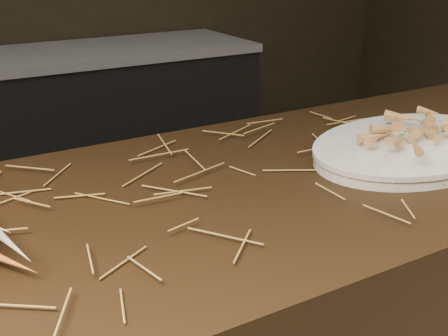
{
  "coord_description": "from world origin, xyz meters",
  "views": [
    {
      "loc": [
        -0.4,
        -0.51,
        1.32
      ],
      "look_at": [
        0.05,
        0.26,
        0.96
      ],
      "focal_mm": 45.0,
      "sensor_mm": 36.0,
      "label": 1
    }
  ],
  "objects": [
    {
      "name": "back_counter",
      "position": [
        0.3,
        2.18,
        0.42
      ],
      "size": [
        1.82,
        0.62,
        0.84
      ],
      "color": "black",
      "rests_on": "ground"
    },
    {
      "name": "straw_bedding",
      "position": [
        0.0,
        0.3,
        0.91
      ],
      "size": [
        1.4,
        0.6,
        0.02
      ],
      "primitive_type": null,
      "color": "olive",
      "rests_on": "main_counter"
    },
    {
      "name": "serving_platter",
      "position": [
        0.51,
        0.26,
        0.91
      ],
      "size": [
        0.53,
        0.39,
        0.03
      ],
      "primitive_type": null,
      "rotation": [
        0.0,
        0.0,
        0.14
      ],
      "color": "white",
      "rests_on": "main_counter"
    },
    {
      "name": "roasted_veg_heap",
      "position": [
        0.51,
        0.26,
        0.95
      ],
      "size": [
        0.26,
        0.2,
        0.05
      ],
      "primitive_type": null,
      "rotation": [
        0.0,
        0.0,
        0.14
      ],
      "color": "#AD753B",
      "rests_on": "serving_platter"
    }
  ]
}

